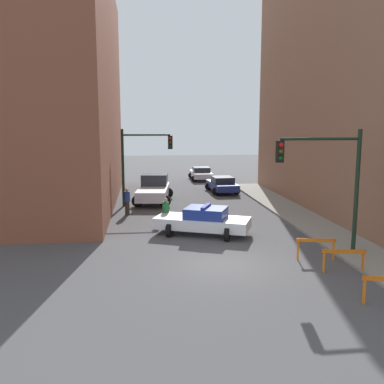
% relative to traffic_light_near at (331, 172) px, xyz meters
% --- Properties ---
extents(ground_plane, '(120.00, 120.00, 0.00)m').
position_rel_traffic_light_near_xyz_m(ground_plane, '(-4.73, -0.96, -3.53)').
color(ground_plane, '#4C4C4F').
extents(sidewalk_right, '(2.40, 44.00, 0.12)m').
position_rel_traffic_light_near_xyz_m(sidewalk_right, '(1.47, -0.96, -3.47)').
color(sidewalk_right, gray).
rests_on(sidewalk_right, ground_plane).
extents(building_corner_left, '(14.00, 20.00, 15.27)m').
position_rel_traffic_light_near_xyz_m(building_corner_left, '(-16.73, 13.04, 4.10)').
color(building_corner_left, brown).
rests_on(building_corner_left, ground_plane).
extents(traffic_light_near, '(3.64, 0.35, 5.20)m').
position_rel_traffic_light_near_xyz_m(traffic_light_near, '(0.00, 0.00, 0.00)').
color(traffic_light_near, black).
rests_on(traffic_light_near, sidewalk_right).
extents(traffic_light_far, '(3.44, 0.35, 5.20)m').
position_rel_traffic_light_near_xyz_m(traffic_light_far, '(-8.03, 12.03, -0.13)').
color(traffic_light_far, black).
rests_on(traffic_light_far, ground_plane).
extents(police_car, '(5.05, 3.51, 1.52)m').
position_rel_traffic_light_near_xyz_m(police_car, '(-4.83, 3.86, -2.81)').
color(police_car, white).
rests_on(police_car, ground_plane).
extents(white_truck, '(3.04, 5.60, 1.90)m').
position_rel_traffic_light_near_xyz_m(white_truck, '(-7.05, 13.44, -2.62)').
color(white_truck, silver).
rests_on(white_truck, ground_plane).
extents(parked_car_near, '(2.44, 4.40, 1.31)m').
position_rel_traffic_light_near_xyz_m(parked_car_near, '(-1.41, 17.00, -2.86)').
color(parked_car_near, navy).
rests_on(parked_car_near, ground_plane).
extents(parked_car_mid, '(2.28, 4.30, 1.31)m').
position_rel_traffic_light_near_xyz_m(parked_car_mid, '(-2.06, 24.94, -2.86)').
color(parked_car_mid, silver).
rests_on(parked_car_mid, ground_plane).
extents(pedestrian_crossing, '(0.49, 0.49, 1.66)m').
position_rel_traffic_light_near_xyz_m(pedestrian_crossing, '(-6.63, 5.36, -2.67)').
color(pedestrian_crossing, black).
rests_on(pedestrian_crossing, ground_plane).
extents(pedestrian_corner, '(0.50, 0.50, 1.66)m').
position_rel_traffic_light_near_xyz_m(pedestrian_corner, '(-8.79, 9.14, -2.67)').
color(pedestrian_corner, '#382D23').
rests_on(pedestrian_corner, ground_plane).
extents(barrier_mid, '(1.58, 0.42, 0.90)m').
position_rel_traffic_light_near_xyz_m(barrier_mid, '(-0.39, -2.29, -2.91)').
color(barrier_mid, orange).
rests_on(barrier_mid, ground_plane).
extents(barrier_back, '(1.59, 0.39, 0.90)m').
position_rel_traffic_light_near_xyz_m(barrier_back, '(-0.81, -0.69, -2.91)').
color(barrier_back, orange).
rests_on(barrier_back, ground_plane).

